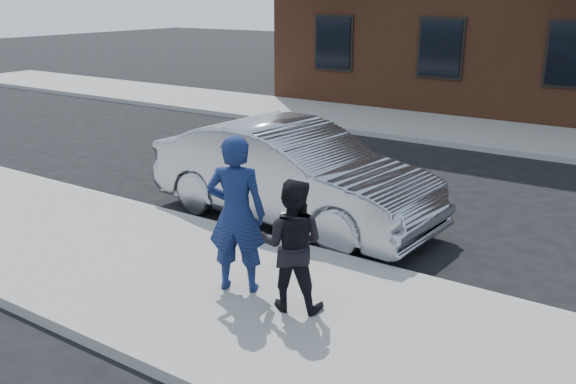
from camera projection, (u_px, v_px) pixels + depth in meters
The scene contains 8 objects.
ground at pixel (342, 326), 7.30m from camera, with size 100.00×100.00×0.00m, color black.
near_sidewalk at pixel (332, 330), 7.08m from camera, with size 50.00×3.50×0.15m, color gray.
near_curb at pixel (395, 273), 8.51m from camera, with size 50.00×0.10×0.15m, color #999691.
far_sidewalk at pixel (546, 141), 16.20m from camera, with size 50.00×3.50×0.15m, color gray.
far_curb at pixel (530, 155), 14.77m from camera, with size 50.00×0.10×0.15m, color #999691.
silver_sedan at pixel (292, 174), 10.44m from camera, with size 1.82×5.21×1.72m, color #999BA3.
man_hoodie at pixel (236, 214), 7.61m from camera, with size 0.88×0.76×2.05m.
man_peacoat at pixel (292, 245), 7.21m from camera, with size 0.95×0.84×1.63m.
Camera 1 is at (3.03, -5.73, 3.79)m, focal length 38.00 mm.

